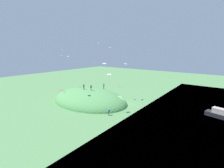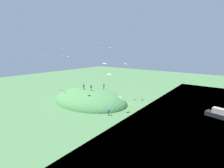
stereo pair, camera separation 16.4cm
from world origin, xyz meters
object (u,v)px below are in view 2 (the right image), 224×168
Objects in this scene: kite_5 at (109,75)px; kite_7 at (150,50)px; kite_3 at (126,64)px; person_watching_kites at (109,111)px; person_walking_path at (91,87)px; kite_1 at (80,53)px; kite_11 at (105,64)px; person_with_child at (84,86)px; kite_10 at (61,56)px; kite_9 at (63,50)px; person_near_shore at (104,85)px; kite_8 at (98,43)px; kite_4 at (42,55)px; kite_0 at (110,48)px; kite_2 at (68,57)px; kite_6 at (94,63)px.

kite_7 is at bearing -94.57° from kite_5.
kite_3 is 11.04m from kite_5.
person_walking_path reaches higher than person_watching_kites.
kite_11 is at bearing 171.46° from kite_1.
person_walking_path is (-2.53, -0.40, 0.04)m from person_with_child.
kite_7 is (-1.43, -17.90, 5.58)m from kite_5.
kite_9 is at bearing 148.32° from kite_10.
kite_11 reaches higher than person_near_shore.
person_walking_path is 1.08× the size of kite_11.
kite_3 is at bearing 154.12° from kite_8.
kite_4 reaches higher than person_near_shore.
person_walking_path is 12.08m from kite_0.
kite_4 reaches higher than kite_3.
kite_7 reaches higher than person_near_shore.
person_with_child is at bearing 141.86° from kite_1.
kite_0 is at bearing 141.59° from kite_8.
kite_4 is at bearing 46.71° from kite_11.
kite_4 is 21.48m from kite_5.
person_walking_path is 0.91× the size of kite_10.
kite_8 reaches higher than kite_4.
kite_2 is 1.25× the size of kite_9.
kite_5 reaches higher than person_walking_path.
person_with_child is 22.99m from kite_8.
kite_9 is (-7.46, 6.93, 1.99)m from kite_2.
kite_6 is 1.05× the size of kite_8.
kite_0 is at bearing -159.65° from kite_2.
kite_7 reaches higher than person_with_child.
kite_5 is 29.56m from kite_8.
kite_4 is (11.67, 7.25, 8.87)m from person_walking_path.
person_near_shore is at bearing -44.33° from kite_5.
kite_7 is at bearing -125.32° from kite_0.
kite_6 is at bearing -132.21° from kite_10.
person_walking_path reaches higher than person_with_child.
person_near_shore is 1.06× the size of kite_8.
kite_0 is 19.08m from kite_8.
kite_5 is 1.35× the size of kite_8.
kite_5 is 1.29× the size of kite_6.
kite_1 is 0.98× the size of kite_3.
kite_0 is at bearing 179.57° from kite_6.
person_watching_kites is at bearing -38.40° from person_near_shore.
kite_6 is at bearing 16.40° from kite_3.
kite_3 is 0.67× the size of kite_5.
kite_8 is at bearing -38.41° from kite_0.
kite_3 is at bearing 19.79° from person_near_shore.
kite_9 is (-9.75, 23.38, -2.60)m from kite_8.
person_watching_kites is at bearing 126.28° from kite_0.
kite_10 is at bearing 47.79° from kite_6.
kite_0 is at bearing -14.23° from person_near_shore.
kite_2 is 10.38m from kite_9.
kite_10 is at bearing 40.66° from kite_7.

